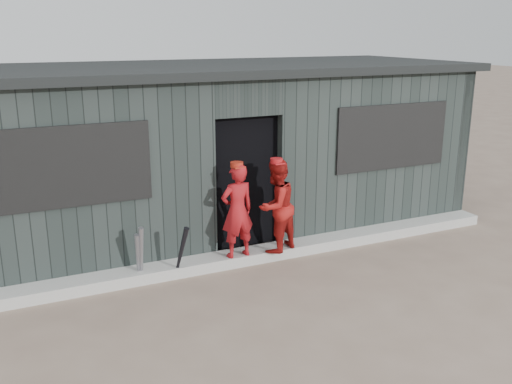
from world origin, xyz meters
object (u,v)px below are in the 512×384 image
player_red_right (276,206)px  dugout (211,149)px  bat_mid (138,258)px  bat_left (141,254)px  player_red_left (237,211)px  player_grey_back (279,196)px  bat_right (181,253)px

player_red_right → dugout: 1.90m
bat_mid → player_red_right: 1.98m
bat_left → bat_mid: 0.06m
player_red_left → player_grey_back: (0.99, 0.69, -0.10)m
bat_mid → bat_right: (0.53, -0.13, 0.03)m
bat_right → player_red_right: bearing=3.2°
bat_left → player_red_right: player_red_right is taller
bat_left → bat_mid: bat_left is taller
bat_mid → player_red_right: (1.93, -0.06, 0.45)m
player_grey_back → dugout: size_ratio=0.17×
player_red_left → player_red_right: player_red_right is taller
dugout → player_red_right: bearing=-82.2°
player_grey_back → bat_right: bearing=34.2°
player_red_right → bat_mid: bearing=-26.4°
player_red_right → player_grey_back: size_ratio=0.93×
player_red_left → player_grey_back: 1.21m
player_red_left → player_grey_back: size_ratio=0.93×
bat_mid → player_grey_back: bearing=16.0°
player_red_left → player_red_right: bearing=171.3°
bat_left → bat_mid: bearing=163.3°
bat_right → dugout: (1.15, 1.90, 0.91)m
bat_left → dugout: (1.64, 1.78, 0.90)m
bat_right → player_grey_back: 2.02m
dugout → bat_mid: bearing=-133.6°
bat_right → dugout: bearing=58.8°
bat_mid → bat_right: size_ratio=0.90×
bat_mid → bat_right: bat_right is taller
player_red_left → dugout: (0.32, 1.78, 0.49)m
bat_left → dugout: dugout is taller
bat_right → player_red_right: 1.47m
bat_right → player_red_left: player_red_left is taller
bat_left → player_red_right: (1.89, -0.04, 0.41)m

